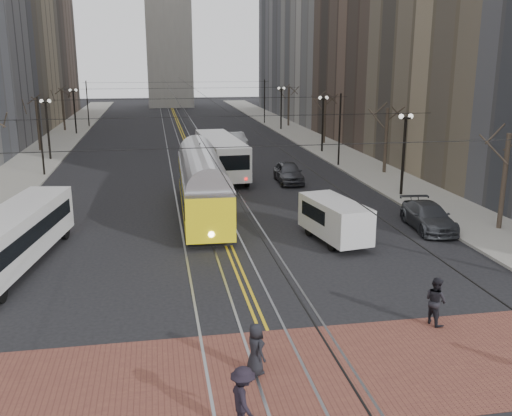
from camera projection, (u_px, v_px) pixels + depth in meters
name	position (u px, v px, depth m)	size (l,w,h in m)	color
ground	(259.00, 319.00, 21.62)	(260.00, 260.00, 0.00)	black
sidewalk_left	(49.00, 149.00, 61.92)	(5.00, 140.00, 0.15)	gray
sidewalk_right	(316.00, 142.00, 66.99)	(5.00, 140.00, 0.15)	gray
crosswalk_band	(282.00, 375.00, 17.81)	(25.00, 6.00, 0.01)	brown
streetcar_rails	(188.00, 146.00, 64.48)	(4.80, 130.00, 0.02)	gray
centre_lines	(188.00, 146.00, 64.48)	(0.42, 130.00, 0.01)	gold
lamp_posts	(198.00, 141.00, 48.29)	(27.60, 57.20, 5.60)	black
street_trees	(193.00, 132.00, 54.48)	(31.68, 53.28, 5.60)	#382D23
trolley_wires	(193.00, 122.00, 53.84)	(25.96, 120.00, 6.60)	black
transit_bus	(15.00, 239.00, 26.80)	(2.26, 10.83, 2.71)	silver
streetcar	(202.00, 190.00, 35.52)	(2.58, 13.88, 3.27)	yellow
rear_bus	(221.00, 157.00, 47.99)	(2.66, 12.26, 3.20)	silver
cargo_van	(334.00, 221.00, 30.54)	(1.97, 5.12, 2.26)	silver
sedan_grey	(288.00, 172.00, 45.38)	(1.93, 4.79, 1.63)	#3B3C42
sedan_silver	(237.00, 139.00, 64.83)	(1.55, 4.46, 1.47)	#96999D
sedan_parked	(428.00, 216.00, 32.95)	(2.09, 5.13, 1.49)	#3E4145
pedestrian_a	(256.00, 349.00, 17.71)	(0.81, 0.53, 1.67)	black
pedestrian_c	(436.00, 301.00, 21.03)	(0.89, 0.69, 1.82)	black
pedestrian_d	(243.00, 399.00, 14.92)	(1.19, 0.68, 1.84)	black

